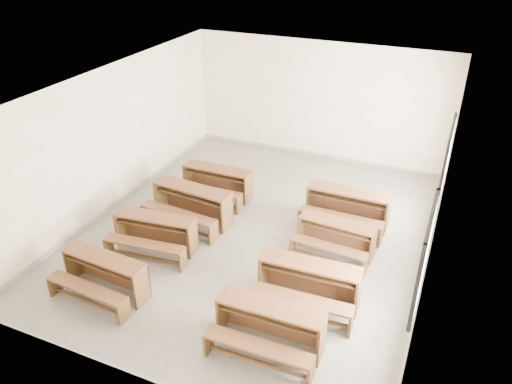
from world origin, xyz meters
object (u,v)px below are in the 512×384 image
at_px(desk_set_0, 104,273).
at_px(desk_set_5, 309,281).
at_px(desk_set_3, 216,181).
at_px(desk_set_6, 336,235).
at_px(desk_set_4, 269,324).
at_px(desk_set_7, 347,205).
at_px(desk_set_2, 191,202).
at_px(desk_set_1, 155,231).

xyz_separation_m(desk_set_0, desk_set_5, (3.40, 1.18, 0.03)).
xyz_separation_m(desk_set_3, desk_set_6, (3.22, -1.07, -0.03)).
distance_m(desk_set_0, desk_set_4, 3.17).
bearing_deg(desk_set_5, desk_set_7, 88.13).
distance_m(desk_set_2, desk_set_3, 1.18).
bearing_deg(desk_set_5, desk_set_6, 86.20).
relative_size(desk_set_1, desk_set_5, 0.97).
xyz_separation_m(desk_set_1, desk_set_5, (3.33, -0.30, 0.03)).
height_order(desk_set_2, desk_set_5, desk_set_2).
height_order(desk_set_0, desk_set_2, desk_set_2).
height_order(desk_set_1, desk_set_4, desk_set_4).
relative_size(desk_set_0, desk_set_3, 1.00).
bearing_deg(desk_set_1, desk_set_3, 80.19).
distance_m(desk_set_3, desk_set_5, 4.18).
height_order(desk_set_0, desk_set_7, desk_set_7).
relative_size(desk_set_0, desk_set_6, 1.06).
bearing_deg(desk_set_7, desk_set_1, -142.81).
bearing_deg(desk_set_4, desk_set_1, 152.77).
xyz_separation_m(desk_set_4, desk_set_6, (0.27, 2.85, -0.04)).
bearing_deg(desk_set_0, desk_set_3, 90.57).
relative_size(desk_set_5, desk_set_6, 1.14).
bearing_deg(desk_set_3, desk_set_4, -53.82).
distance_m(desk_set_1, desk_set_6, 3.62).
relative_size(desk_set_4, desk_set_7, 0.96).
relative_size(desk_set_2, desk_set_6, 1.19).
bearing_deg(desk_set_1, desk_set_6, 15.20).
xyz_separation_m(desk_set_1, desk_set_6, (3.37, 1.33, -0.03)).
height_order(desk_set_5, desk_set_7, desk_set_7).
distance_m(desk_set_3, desk_set_4, 4.91).
bearing_deg(desk_set_4, desk_set_3, 125.89).
height_order(desk_set_3, desk_set_6, desk_set_3).
bearing_deg(desk_set_5, desk_set_0, -163.34).
distance_m(desk_set_4, desk_set_6, 2.87).
xyz_separation_m(desk_set_1, desk_set_4, (3.09, -1.52, 0.01)).
xyz_separation_m(desk_set_2, desk_set_6, (3.23, 0.11, -0.07)).
bearing_deg(desk_set_0, desk_set_4, 3.12).
relative_size(desk_set_3, desk_set_6, 1.06).
bearing_deg(desk_set_0, desk_set_7, 53.15).
relative_size(desk_set_2, desk_set_5, 1.05).
height_order(desk_set_1, desk_set_2, desk_set_2).
height_order(desk_set_2, desk_set_7, desk_set_2).
bearing_deg(desk_set_0, desk_set_5, 22.95).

